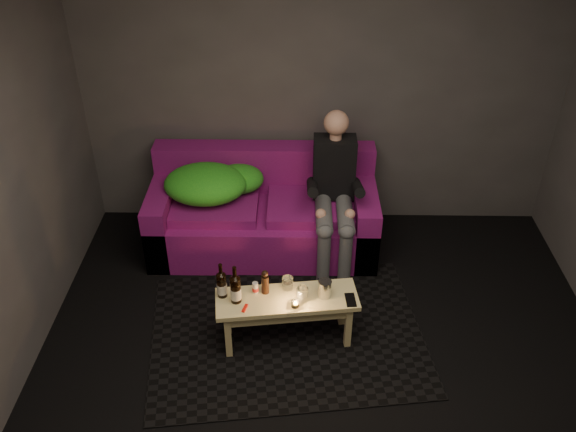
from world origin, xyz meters
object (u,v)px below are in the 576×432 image
coffee_table (287,305)px  beer_bottle_a (222,284)px  sofa (264,214)px  steel_cup (325,289)px  person (334,189)px  beer_bottle_b (236,289)px

coffee_table → beer_bottle_a: (-0.44, 0.01, 0.17)m
sofa → steel_cup: (0.48, -1.14, 0.17)m
person → steel_cup: person is taller
beer_bottle_a → beer_bottle_b: bearing=-28.5°
coffee_table → beer_bottle_a: size_ratio=3.68×
person → coffee_table: bearing=-109.7°
person → coffee_table: (-0.36, -1.01, -0.32)m
beer_bottle_b → steel_cup: size_ratio=2.29×
sofa → coffee_table: (0.22, -1.16, 0.04)m
beer_bottle_b → sofa: bearing=84.0°
beer_bottle_a → beer_bottle_b: beer_bottle_b is taller
coffee_table → beer_bottle_b: beer_bottle_b is taller
beer_bottle_a → person: bearing=51.1°
coffee_table → beer_bottle_b: bearing=-173.3°
sofa → steel_cup: sofa is taller
person → beer_bottle_a: bearing=-128.9°
person → coffee_table: size_ratio=1.24×
coffee_table → steel_cup: bearing=5.1°
person → steel_cup: (-0.10, -0.99, -0.19)m
person → beer_bottle_b: size_ratio=4.24×
sofa → steel_cup: size_ratio=14.58×
coffee_table → steel_cup: 0.29m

